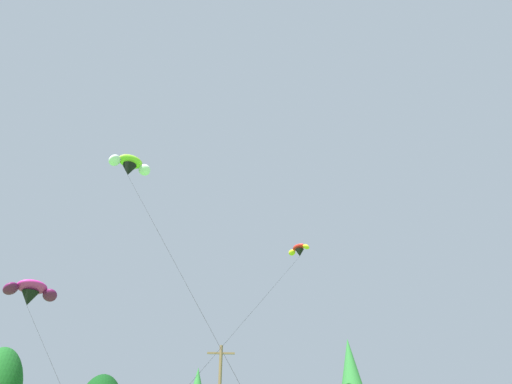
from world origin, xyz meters
The scene contains 3 objects.
parafoil_kite_high_red_yellow centered at (6.64, 43.93, 19.63)m, with size 12.11×20.03×18.66m.
parafoil_kite_mid_lime_white centered at (-7.28, 31.61, 20.06)m, with size 10.58×12.80×19.26m.
parafoil_kite_far_magenta centered at (-12.98, 34.77, 11.86)m, with size 10.26×10.92×11.09m.
Camera 1 is at (-0.37, 5.74, 2.22)m, focal length 30.99 mm.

